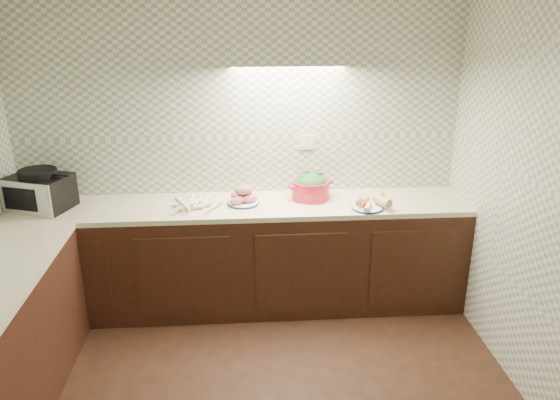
{
  "coord_description": "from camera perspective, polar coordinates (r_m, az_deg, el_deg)",
  "views": [
    {
      "loc": [
        0.01,
        -2.54,
        2.44
      ],
      "look_at": [
        0.29,
        1.25,
        1.02
      ],
      "focal_mm": 35.0,
      "sensor_mm": 36.0,
      "label": 1
    }
  ],
  "objects": [
    {
      "name": "onion_bowl",
      "position": [
        4.42,
        -3.86,
        0.59
      ],
      "size": [
        0.13,
        0.13,
        0.1
      ],
      "color": "black",
      "rests_on": "counter"
    },
    {
      "name": "room",
      "position": [
        2.66,
        -4.33,
        2.71
      ],
      "size": [
        3.6,
        3.6,
        2.6
      ],
      "color": "black",
      "rests_on": "ground"
    },
    {
      "name": "veg_plate",
      "position": [
        4.29,
        9.61,
        -0.23
      ],
      "size": [
        0.32,
        0.32,
        0.12
      ],
      "rotation": [
        0.0,
        0.0,
        0.36
      ],
      "color": "#101A3B",
      "rests_on": "counter"
    },
    {
      "name": "counter",
      "position": [
        3.85,
        -14.29,
        -11.36
      ],
      "size": [
        3.6,
        3.6,
        0.9
      ],
      "color": "black",
      "rests_on": "ground"
    },
    {
      "name": "parsnip_pile",
      "position": [
        4.25,
        -8.75,
        -0.52
      ],
      "size": [
        0.48,
        0.31,
        0.07
      ],
      "color": "#F9F6C6",
      "rests_on": "counter"
    },
    {
      "name": "sweet_potato_plate",
      "position": [
        4.31,
        -3.92,
        0.35
      ],
      "size": [
        0.26,
        0.25,
        0.15
      ],
      "rotation": [
        0.0,
        0.0,
        0.43
      ],
      "color": "#101A3B",
      "rests_on": "counter"
    },
    {
      "name": "toaster_oven",
      "position": [
        4.56,
        -23.81,
        0.9
      ],
      "size": [
        0.52,
        0.46,
        0.31
      ],
      "rotation": [
        0.0,
        0.0,
        -0.34
      ],
      "color": "black",
      "rests_on": "counter"
    },
    {
      "name": "dutch_oven",
      "position": [
        4.41,
        3.22,
        1.45
      ],
      "size": [
        0.39,
        0.39,
        0.21
      ],
      "rotation": [
        0.0,
        0.0,
        0.37
      ],
      "color": "red",
      "rests_on": "counter"
    }
  ]
}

